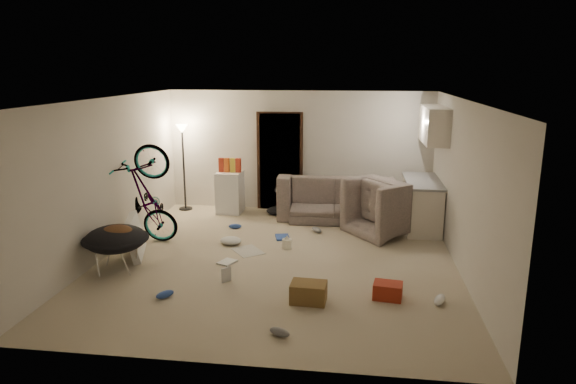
# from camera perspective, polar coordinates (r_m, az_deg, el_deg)

# --- Properties ---
(floor) EXTENTS (5.50, 6.00, 0.02)m
(floor) POSITION_cam_1_polar(r_m,az_deg,el_deg) (8.20, -1.15, -7.53)
(floor) COLOR #C0B093
(floor) RESTS_ON ground
(ceiling) EXTENTS (5.50, 6.00, 0.02)m
(ceiling) POSITION_cam_1_polar(r_m,az_deg,el_deg) (7.66, -1.24, 10.33)
(ceiling) COLOR white
(ceiling) RESTS_ON wall_back
(wall_back) EXTENTS (5.50, 0.02, 2.50)m
(wall_back) POSITION_cam_1_polar(r_m,az_deg,el_deg) (10.77, 1.25, 4.55)
(wall_back) COLOR beige
(wall_back) RESTS_ON floor
(wall_front) EXTENTS (5.50, 0.02, 2.50)m
(wall_front) POSITION_cam_1_polar(r_m,az_deg,el_deg) (4.99, -6.47, -6.39)
(wall_front) COLOR beige
(wall_front) RESTS_ON floor
(wall_left) EXTENTS (0.02, 6.00, 2.50)m
(wall_left) POSITION_cam_1_polar(r_m,az_deg,el_deg) (8.68, -19.50, 1.55)
(wall_left) COLOR beige
(wall_left) RESTS_ON floor
(wall_right) EXTENTS (0.02, 6.00, 2.50)m
(wall_right) POSITION_cam_1_polar(r_m,az_deg,el_deg) (7.91, 18.99, 0.46)
(wall_right) COLOR beige
(wall_right) RESTS_ON floor
(doorway) EXTENTS (0.85, 0.10, 2.04)m
(doorway) POSITION_cam_1_polar(r_m,az_deg,el_deg) (10.82, -0.89, 3.36)
(doorway) COLOR black
(doorway) RESTS_ON floor
(door_trim) EXTENTS (0.97, 0.04, 2.10)m
(door_trim) POSITION_cam_1_polar(r_m,az_deg,el_deg) (10.79, -0.91, 3.33)
(door_trim) COLOR black
(door_trim) RESTS_ON floor
(floor_lamp) EXTENTS (0.28, 0.28, 1.81)m
(floor_lamp) POSITION_cam_1_polar(r_m,az_deg,el_deg) (10.94, -11.61, 4.72)
(floor_lamp) COLOR black
(floor_lamp) RESTS_ON floor
(kitchen_counter) EXTENTS (0.60, 1.50, 0.88)m
(kitchen_counter) POSITION_cam_1_polar(r_m,az_deg,el_deg) (9.96, 14.60, -1.41)
(kitchen_counter) COLOR silver
(kitchen_counter) RESTS_ON floor
(counter_top) EXTENTS (0.64, 1.54, 0.04)m
(counter_top) POSITION_cam_1_polar(r_m,az_deg,el_deg) (9.85, 14.76, 1.18)
(counter_top) COLOR gray
(counter_top) RESTS_ON kitchen_counter
(kitchen_uppers) EXTENTS (0.38, 1.40, 0.65)m
(kitchen_uppers) POSITION_cam_1_polar(r_m,az_deg,el_deg) (9.71, 15.90, 7.21)
(kitchen_uppers) COLOR silver
(kitchen_uppers) RESTS_ON wall_right
(sofa) EXTENTS (2.28, 0.95, 0.66)m
(sofa) POSITION_cam_1_polar(r_m,az_deg,el_deg) (10.35, 5.25, -1.08)
(sofa) COLOR #343A33
(sofa) RESTS_ON floor
(armchair) EXTENTS (1.49, 1.52, 0.74)m
(armchair) POSITION_cam_1_polar(r_m,az_deg,el_deg) (9.59, 11.35, -2.24)
(armchair) COLOR #343A33
(armchair) RESTS_ON floor
(bicycle) EXTENTS (1.79, 0.79, 1.03)m
(bicycle) POSITION_cam_1_polar(r_m,az_deg,el_deg) (9.08, -15.22, -2.72)
(bicycle) COLOR black
(bicycle) RESTS_ON floor
(book_asset) EXTENTS (0.27, 0.27, 0.02)m
(book_asset) POSITION_cam_1_polar(r_m,az_deg,el_deg) (7.38, -7.38, -9.98)
(book_asset) COLOR #A92D19
(book_asset) RESTS_ON floor
(mini_fridge) EXTENTS (0.52, 0.52, 0.86)m
(mini_fridge) POSITION_cam_1_polar(r_m,az_deg,el_deg) (10.73, -6.47, -0.04)
(mini_fridge) COLOR white
(mini_fridge) RESTS_ON floor
(snack_box_0) EXTENTS (0.11, 0.08, 0.30)m
(snack_box_0) POSITION_cam_1_polar(r_m,az_deg,el_deg) (10.65, -7.44, 2.98)
(snack_box_0) COLOR #A92D19
(snack_box_0) RESTS_ON mini_fridge
(snack_box_1) EXTENTS (0.11, 0.08, 0.30)m
(snack_box_1) POSITION_cam_1_polar(r_m,az_deg,el_deg) (10.62, -6.81, 2.96)
(snack_box_1) COLOR #CC5519
(snack_box_1) RESTS_ON mini_fridge
(snack_box_2) EXTENTS (0.12, 0.10, 0.30)m
(snack_box_2) POSITION_cam_1_polar(r_m,az_deg,el_deg) (10.59, -6.18, 2.95)
(snack_box_2) COLOR gold
(snack_box_2) RESTS_ON mini_fridge
(snack_box_3) EXTENTS (0.11, 0.09, 0.30)m
(snack_box_3) POSITION_cam_1_polar(r_m,az_deg,el_deg) (10.56, -5.55, 2.94)
(snack_box_3) COLOR #A92D19
(snack_box_3) RESTS_ON mini_fridge
(saucer_chair) EXTENTS (0.97, 0.97, 0.69)m
(saucer_chair) POSITION_cam_1_polar(r_m,az_deg,el_deg) (8.03, -18.56, -5.57)
(saucer_chair) COLOR silver
(saucer_chair) RESTS_ON floor
(hoodie) EXTENTS (0.48, 0.41, 0.22)m
(hoodie) POSITION_cam_1_polar(r_m,az_deg,el_deg) (7.92, -18.44, -4.29)
(hoodie) COLOR #51311C
(hoodie) RESTS_ON saucer_chair
(sofa_drape) EXTENTS (0.62, 0.53, 0.28)m
(sofa_drape) POSITION_cam_1_polar(r_m,az_deg,el_deg) (10.38, 0.03, 0.21)
(sofa_drape) COLOR black
(sofa_drape) RESTS_ON sofa
(tv_box) EXTENTS (0.51, 0.97, 0.63)m
(tv_box) POSITION_cam_1_polar(r_m,az_deg,el_deg) (8.63, -16.62, -4.78)
(tv_box) COLOR silver
(tv_box) RESTS_ON floor
(drink_case_a) EXTENTS (0.47, 0.35, 0.26)m
(drink_case_a) POSITION_cam_1_polar(r_m,az_deg,el_deg) (6.75, 2.29, -11.08)
(drink_case_a) COLOR brown
(drink_case_a) RESTS_ON floor
(drink_case_b) EXTENTS (0.40, 0.32, 0.21)m
(drink_case_b) POSITION_cam_1_polar(r_m,az_deg,el_deg) (6.97, 11.02, -10.71)
(drink_case_b) COLOR #A92D19
(drink_case_b) RESTS_ON floor
(juicer) EXTENTS (0.16, 0.16, 0.24)m
(juicer) POSITION_cam_1_polar(r_m,az_deg,el_deg) (8.63, -0.11, -5.68)
(juicer) COLOR white
(juicer) RESTS_ON floor
(newspaper) EXTENTS (0.64, 0.66, 0.01)m
(newspaper) POSITION_cam_1_polar(r_m,az_deg,el_deg) (8.56, -4.49, -6.55)
(newspaper) COLOR beige
(newspaper) RESTS_ON floor
(book_blue) EXTENTS (0.31, 0.37, 0.03)m
(book_blue) POSITION_cam_1_polar(r_m,az_deg,el_deg) (9.16, -0.62, -5.04)
(book_blue) COLOR #2F51AC
(book_blue) RESTS_ON floor
(book_white) EXTENTS (0.31, 0.34, 0.03)m
(book_white) POSITION_cam_1_polar(r_m,az_deg,el_deg) (8.10, -6.78, -7.74)
(book_white) COLOR silver
(book_white) RESTS_ON floor
(shoe_0) EXTENTS (0.26, 0.13, 0.09)m
(shoe_0) POSITION_cam_1_polar(r_m,az_deg,el_deg) (9.73, -5.90, -3.80)
(shoe_0) COLOR #2F51AC
(shoe_0) RESTS_ON floor
(shoe_1) EXTENTS (0.25, 0.27, 0.10)m
(shoe_1) POSITION_cam_1_polar(r_m,az_deg,el_deg) (9.48, 3.21, -4.20)
(shoe_1) COLOR slate
(shoe_1) RESTS_ON floor
(shoe_2) EXTENTS (0.25, 0.26, 0.10)m
(shoe_2) POSITION_cam_1_polar(r_m,az_deg,el_deg) (7.08, -13.52, -11.00)
(shoe_2) COLOR #2F51AC
(shoe_2) RESTS_ON floor
(shoe_3) EXTENTS (0.28, 0.20, 0.10)m
(shoe_3) POSITION_cam_1_polar(r_m,az_deg,el_deg) (6.00, -0.94, -15.30)
(shoe_3) COLOR slate
(shoe_3) RESTS_ON floor
(shoe_4) EXTENTS (0.23, 0.32, 0.11)m
(shoe_4) POSITION_cam_1_polar(r_m,az_deg,el_deg) (7.00, 16.49, -11.40)
(shoe_4) COLOR white
(shoe_4) RESTS_ON floor
(clothes_lump_b) EXTENTS (0.67, 0.66, 0.15)m
(clothes_lump_b) POSITION_cam_1_polar(r_m,az_deg,el_deg) (10.62, -1.08, -2.05)
(clothes_lump_b) COLOR black
(clothes_lump_b) RESTS_ON floor
(clothes_lump_c) EXTENTS (0.46, 0.42, 0.12)m
(clothes_lump_c) POSITION_cam_1_polar(r_m,az_deg,el_deg) (8.91, -6.37, -5.39)
(clothes_lump_c) COLOR silver
(clothes_lump_c) RESTS_ON floor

